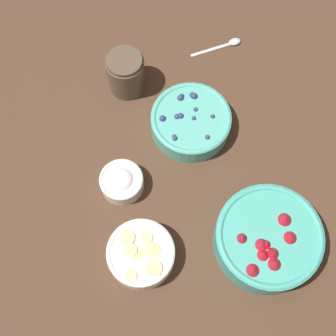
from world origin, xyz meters
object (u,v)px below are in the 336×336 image
at_px(bowl_cream, 122,181).
at_px(jar_chocolate, 125,74).
at_px(bowl_bananas, 141,254).
at_px(bowl_blueberries, 191,121).
at_px(bowl_strawberries, 268,239).

xyz_separation_m(bowl_cream, jar_chocolate, (-0.23, 0.13, 0.02)).
xyz_separation_m(bowl_bananas, bowl_cream, (-0.17, 0.04, -0.00)).
bearing_deg(bowl_blueberries, bowl_bananas, -47.93).
xyz_separation_m(bowl_strawberries, bowl_blueberries, (-0.32, -0.00, -0.01)).
distance_m(bowl_strawberries, bowl_blueberries, 0.33).
bearing_deg(bowl_strawberries, bowl_cream, -141.64).
height_order(bowl_strawberries, bowl_bananas, bowl_strawberries).
distance_m(bowl_blueberries, jar_chocolate, 0.20).
distance_m(bowl_blueberries, bowl_bananas, 0.33).
xyz_separation_m(bowl_strawberries, jar_chocolate, (-0.50, -0.08, 0.01)).
bearing_deg(bowl_blueberries, jar_chocolate, -155.25).
xyz_separation_m(bowl_blueberries, bowl_cream, (0.06, -0.21, -0.00)).
bearing_deg(bowl_cream, bowl_blueberries, 105.03).
distance_m(bowl_strawberries, jar_chocolate, 0.51).
distance_m(bowl_strawberries, bowl_bananas, 0.27).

